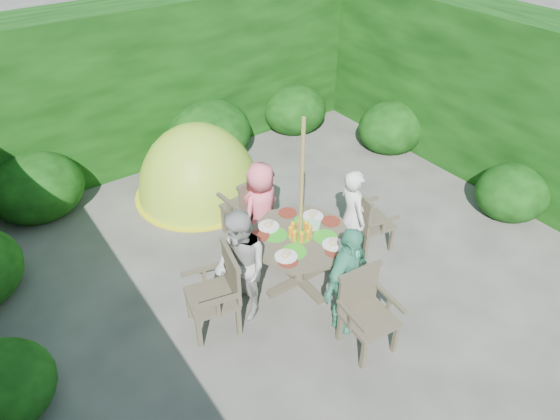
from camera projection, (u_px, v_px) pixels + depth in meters
ground at (300, 279)px, 6.15m from camera, size 60.00×60.00×0.00m
hedge_enclosure at (239, 147)px, 6.30m from camera, size 9.00×9.00×2.50m
patio_table at (300, 243)px, 5.76m from camera, size 1.25×1.25×0.86m
parasol_pole at (301, 209)px, 5.47m from camera, size 0.04×0.04×2.20m
garden_chair_right at (368, 220)px, 6.38m from camera, size 0.54×0.58×0.86m
garden_chair_left at (219, 291)px, 5.29m from camera, size 0.61×0.66×0.94m
garden_chair_back at (249, 205)px, 6.54m from camera, size 0.61×0.56×0.96m
garden_chair_front at (365, 309)px, 5.12m from camera, size 0.57×0.52×0.89m
child_right at (352, 217)px, 6.11m from camera, size 0.39×0.52×1.30m
child_left at (241, 266)px, 5.34m from camera, size 0.56×0.70×1.36m
child_back at (261, 208)px, 6.27m from camera, size 0.71×0.57×1.28m
child_front at (347, 280)px, 5.21m from camera, size 0.83×0.54×1.32m
dome_tent at (201, 193)px, 7.68m from camera, size 2.27×2.27×2.24m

